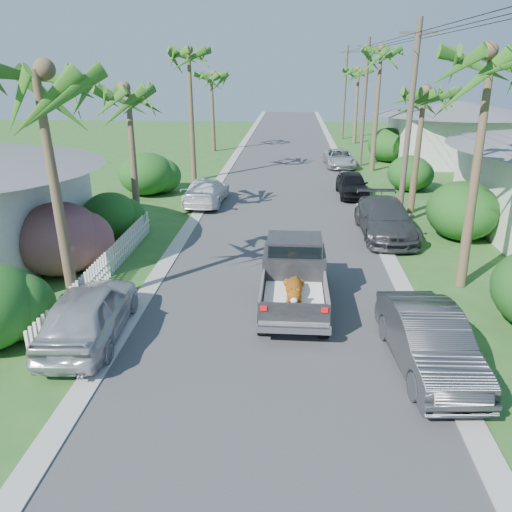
# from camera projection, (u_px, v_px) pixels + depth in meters

# --- Properties ---
(ground) EXTENTS (120.00, 120.00, 0.00)m
(ground) POSITION_uv_depth(u_px,v_px,m) (270.00, 376.00, 12.15)
(ground) COLOR #285A21
(ground) RESTS_ON ground
(road) EXTENTS (8.00, 100.00, 0.02)m
(road) POSITION_uv_depth(u_px,v_px,m) (285.00, 172.00, 35.45)
(road) COLOR #38383A
(road) RESTS_ON ground
(curb_left) EXTENTS (0.60, 100.00, 0.06)m
(curb_left) POSITION_uv_depth(u_px,v_px,m) (225.00, 171.00, 35.73)
(curb_left) COLOR #A5A39E
(curb_left) RESTS_ON ground
(curb_right) EXTENTS (0.60, 100.00, 0.06)m
(curb_right) POSITION_uv_depth(u_px,v_px,m) (346.00, 173.00, 35.16)
(curb_right) COLOR #A5A39E
(curb_right) RESTS_ON ground
(pickup_truck) EXTENTS (1.98, 5.12, 2.06)m
(pickup_truck) POSITION_uv_depth(u_px,v_px,m) (294.00, 272.00, 15.70)
(pickup_truck) COLOR black
(pickup_truck) RESTS_ON ground
(parked_car_rn) EXTENTS (1.96, 4.66, 1.50)m
(parked_car_rn) POSITION_uv_depth(u_px,v_px,m) (429.00, 342.00, 12.21)
(parked_car_rn) COLOR #313336
(parked_car_rn) RESTS_ON ground
(parked_car_rm) EXTENTS (2.31, 5.42, 1.56)m
(parked_car_rm) POSITION_uv_depth(u_px,v_px,m) (385.00, 219.00, 21.90)
(parked_car_rm) COLOR #323438
(parked_car_rm) RESTS_ON ground
(parked_car_rf) EXTENTS (1.73, 4.07, 1.37)m
(parked_car_rf) POSITION_uv_depth(u_px,v_px,m) (352.00, 185.00, 28.71)
(parked_car_rf) COLOR black
(parked_car_rf) RESTS_ON ground
(parked_car_rd) EXTENTS (2.28, 4.59, 1.25)m
(parked_car_rd) POSITION_uv_depth(u_px,v_px,m) (339.00, 158.00, 37.21)
(parked_car_rd) COLOR silver
(parked_car_rd) RESTS_ON ground
(parked_car_ln) EXTENTS (2.14, 4.71, 1.57)m
(parked_car_ln) POSITION_uv_depth(u_px,v_px,m) (89.00, 313.00, 13.56)
(parked_car_ln) COLOR #B9BBC1
(parked_car_ln) RESTS_ON ground
(parked_car_lf) EXTENTS (2.10, 4.85, 1.39)m
(parked_car_lf) POSITION_uv_depth(u_px,v_px,m) (206.00, 191.00, 27.11)
(parked_car_lf) COLOR white
(parked_car_lf) RESTS_ON ground
(palm_l_a) EXTENTS (4.40, 4.40, 8.20)m
(palm_l_a) POSITION_uv_depth(u_px,v_px,m) (38.00, 72.00, 12.89)
(palm_l_a) COLOR brown
(palm_l_a) RESTS_ON ground
(palm_l_b) EXTENTS (4.40, 4.40, 7.40)m
(palm_l_b) POSITION_uv_depth(u_px,v_px,m) (127.00, 89.00, 21.60)
(palm_l_b) COLOR brown
(palm_l_b) RESTS_ON ground
(palm_l_c) EXTENTS (4.40, 4.40, 9.20)m
(palm_l_c) POSITION_uv_depth(u_px,v_px,m) (189.00, 51.00, 30.24)
(palm_l_c) COLOR brown
(palm_l_c) RESTS_ON ground
(palm_l_d) EXTENTS (4.40, 4.40, 7.70)m
(palm_l_d) POSITION_uv_depth(u_px,v_px,m) (212.00, 74.00, 41.98)
(palm_l_d) COLOR brown
(palm_l_d) RESTS_ON ground
(palm_r_a) EXTENTS (4.40, 4.40, 8.70)m
(palm_r_a) POSITION_uv_depth(u_px,v_px,m) (495.00, 53.00, 14.69)
(palm_r_a) COLOR brown
(palm_r_a) RESTS_ON ground
(palm_r_b) EXTENTS (4.40, 4.40, 7.20)m
(palm_r_b) POSITION_uv_depth(u_px,v_px,m) (424.00, 91.00, 23.58)
(palm_r_b) COLOR brown
(palm_r_b) RESTS_ON ground
(palm_r_c) EXTENTS (4.40, 4.40, 9.40)m
(palm_r_c) POSITION_uv_depth(u_px,v_px,m) (382.00, 49.00, 33.09)
(palm_r_c) COLOR brown
(palm_r_c) RESTS_ON ground
(palm_r_d) EXTENTS (4.40, 4.40, 8.00)m
(palm_r_d) POSITION_uv_depth(u_px,v_px,m) (359.00, 70.00, 46.61)
(palm_r_d) COLOR brown
(palm_r_d) RESTS_ON ground
(shrub_l_b) EXTENTS (3.00, 3.30, 2.60)m
(shrub_l_b) POSITION_uv_depth(u_px,v_px,m) (60.00, 239.00, 17.80)
(shrub_l_b) COLOR #A71762
(shrub_l_b) RESTS_ON ground
(shrub_l_c) EXTENTS (2.40, 2.64, 2.00)m
(shrub_l_c) POSITION_uv_depth(u_px,v_px,m) (110.00, 216.00, 21.61)
(shrub_l_c) COLOR #124217
(shrub_l_c) RESTS_ON ground
(shrub_l_d) EXTENTS (3.20, 3.52, 2.40)m
(shrub_l_d) POSITION_uv_depth(u_px,v_px,m) (147.00, 174.00, 29.03)
(shrub_l_d) COLOR #124217
(shrub_l_d) RESTS_ON ground
(shrub_r_b) EXTENTS (3.00, 3.30, 2.50)m
(shrub_r_b) POSITION_uv_depth(u_px,v_px,m) (462.00, 211.00, 21.45)
(shrub_r_b) COLOR #124217
(shrub_r_b) RESTS_ON ground
(shrub_r_c) EXTENTS (2.60, 2.86, 2.10)m
(shrub_r_c) POSITION_uv_depth(u_px,v_px,m) (409.00, 173.00, 29.93)
(shrub_r_c) COLOR #124217
(shrub_r_c) RESTS_ON ground
(shrub_r_d) EXTENTS (3.20, 3.52, 2.60)m
(shrub_r_d) POSITION_uv_depth(u_px,v_px,m) (389.00, 145.00, 39.13)
(shrub_r_d) COLOR #124217
(shrub_r_d) RESTS_ON ground
(picket_fence) EXTENTS (0.10, 11.00, 1.00)m
(picket_fence) POSITION_uv_depth(u_px,v_px,m) (106.00, 266.00, 17.50)
(picket_fence) COLOR white
(picket_fence) RESTS_ON ground
(house_right_far) EXTENTS (9.00, 8.00, 4.60)m
(house_right_far) POSITION_uv_depth(u_px,v_px,m) (455.00, 135.00, 38.51)
(house_right_far) COLOR silver
(house_right_far) RESTS_ON ground
(utility_pole_b) EXTENTS (1.60, 0.26, 9.00)m
(utility_pole_b) POSITION_uv_depth(u_px,v_px,m) (409.00, 125.00, 22.26)
(utility_pole_b) COLOR brown
(utility_pole_b) RESTS_ON ground
(utility_pole_c) EXTENTS (1.60, 0.26, 9.00)m
(utility_pole_c) POSITION_uv_depth(u_px,v_px,m) (364.00, 102.00, 36.25)
(utility_pole_c) COLOR brown
(utility_pole_c) RESTS_ON ground
(utility_pole_d) EXTENTS (1.60, 0.26, 9.00)m
(utility_pole_d) POSITION_uv_depth(u_px,v_px,m) (345.00, 92.00, 50.23)
(utility_pole_d) COLOR brown
(utility_pole_d) RESTS_ON ground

